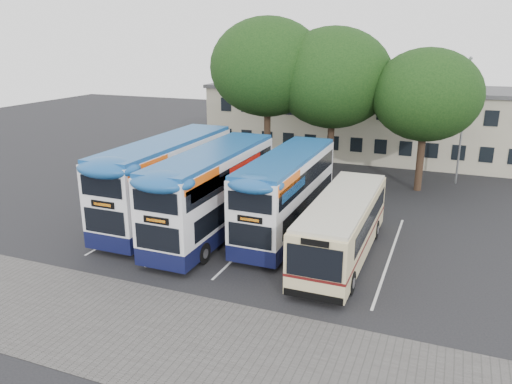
{
  "coord_description": "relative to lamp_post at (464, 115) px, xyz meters",
  "views": [
    {
      "loc": [
        5.49,
        -18.29,
        10.26
      ],
      "look_at": [
        -3.86,
        5.0,
        2.5
      ],
      "focal_mm": 35.0,
      "sensor_mm": 36.0,
      "label": 1
    }
  ],
  "objects": [
    {
      "name": "bus_dd_left",
      "position": [
        -15.51,
        -14.53,
        -2.46
      ],
      "size": [
        2.78,
        11.45,
        4.77
      ],
      "color": "#0F1238",
      "rests_on": "ground"
    },
    {
      "name": "paving_strip",
      "position": [
        -8.0,
        -24.97,
        -5.08
      ],
      "size": [
        40.0,
        6.0,
        0.01
      ],
      "primitive_type": "cube",
      "color": "#595654",
      "rests_on": "ground"
    },
    {
      "name": "bay_lines",
      "position": [
        -9.75,
        -14.97,
        -5.08
      ],
      "size": [
        14.12,
        11.0,
        0.01
      ],
      "color": "silver",
      "rests_on": "ground"
    },
    {
      "name": "ground",
      "position": [
        -6.0,
        -19.97,
        -5.08
      ],
      "size": [
        120.0,
        120.0,
        0.0
      ],
      "primitive_type": "plane",
      "color": "black",
      "rests_on": "ground"
    },
    {
      "name": "bus_dd_right",
      "position": [
        -8.53,
        -13.74,
        -2.68
      ],
      "size": [
        2.54,
        10.49,
        4.37
      ],
      "color": "#0F1238",
      "rests_on": "ground"
    },
    {
      "name": "tree_right",
      "position": [
        -2.48,
        -2.77,
        1.54
      ],
      "size": [
        7.27,
        7.27,
        9.73
      ],
      "color": "black",
      "rests_on": "ground"
    },
    {
      "name": "bus_single",
      "position": [
        -4.99,
        -15.86,
        -3.36
      ],
      "size": [
        2.6,
        10.2,
        3.04
      ],
      "color": "beige",
      "rests_on": "ground"
    },
    {
      "name": "tree_mid",
      "position": [
        -8.99,
        -2.15,
        2.43
      ],
      "size": [
        8.47,
        8.47,
        11.13
      ],
      "color": "black",
      "rests_on": "ground"
    },
    {
      "name": "depot_building",
      "position": [
        -6.0,
        7.02,
        -1.93
      ],
      "size": [
        32.4,
        8.4,
        6.2
      ],
      "color": "#B3A990",
      "rests_on": "ground"
    },
    {
      "name": "lamp_post",
      "position": [
        0.0,
        0.0,
        0.0
      ],
      "size": [
        0.25,
        1.05,
        9.06
      ],
      "color": "gray",
      "rests_on": "ground"
    },
    {
      "name": "bus_dd_mid",
      "position": [
        -12.11,
        -15.42,
        -2.53
      ],
      "size": [
        2.69,
        11.11,
        4.63
      ],
      "color": "#0F1238",
      "rests_on": "ground"
    },
    {
      "name": "tree_left",
      "position": [
        -13.79,
        -2.85,
        3.12
      ],
      "size": [
        8.51,
        8.51,
        11.84
      ],
      "color": "black",
      "rests_on": "ground"
    }
  ]
}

